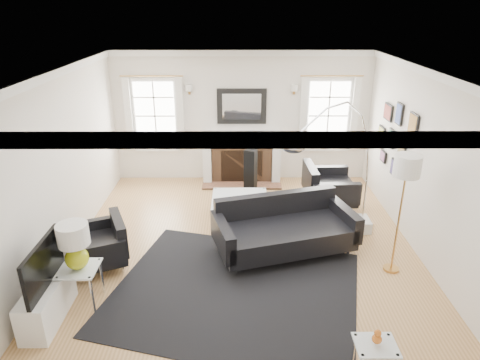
{
  "coord_description": "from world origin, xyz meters",
  "views": [
    {
      "loc": [
        -0.08,
        -6.01,
        3.68
      ],
      "look_at": [
        -0.05,
        0.3,
        1.06
      ],
      "focal_mm": 32.0,
      "sensor_mm": 36.0,
      "label": 1
    }
  ],
  "objects_px": {
    "fireplace": "(242,158)",
    "arc_floor_lamp": "(334,172)",
    "armchair_left": "(100,245)",
    "coffee_table": "(240,200)",
    "sofa": "(283,229)",
    "armchair_right": "(327,188)",
    "gourd_lamp": "(74,243)"
  },
  "relations": [
    {
      "from": "fireplace",
      "to": "arc_floor_lamp",
      "type": "bearing_deg",
      "value": -64.22
    },
    {
      "from": "fireplace",
      "to": "armchair_left",
      "type": "height_order",
      "value": "fireplace"
    },
    {
      "from": "coffee_table",
      "to": "sofa",
      "type": "bearing_deg",
      "value": -55.81
    },
    {
      "from": "fireplace",
      "to": "coffee_table",
      "type": "distance_m",
      "value": 1.88
    },
    {
      "from": "armchair_right",
      "to": "sofa",
      "type": "bearing_deg",
      "value": -121.48
    },
    {
      "from": "fireplace",
      "to": "coffee_table",
      "type": "height_order",
      "value": "fireplace"
    },
    {
      "from": "sofa",
      "to": "coffee_table",
      "type": "xyz_separation_m",
      "value": [
        -0.68,
        1.01,
        0.03
      ]
    },
    {
      "from": "sofa",
      "to": "gourd_lamp",
      "type": "xyz_separation_m",
      "value": [
        -2.76,
        -1.28,
        0.51
      ]
    },
    {
      "from": "arc_floor_lamp",
      "to": "coffee_table",
      "type": "bearing_deg",
      "value": 146.26
    },
    {
      "from": "armchair_right",
      "to": "coffee_table",
      "type": "distance_m",
      "value": 1.79
    },
    {
      "from": "gourd_lamp",
      "to": "fireplace",
      "type": "bearing_deg",
      "value": 62.9
    },
    {
      "from": "sofa",
      "to": "armchair_right",
      "type": "xyz_separation_m",
      "value": [
        1.0,
        1.63,
        0.0
      ]
    },
    {
      "from": "fireplace",
      "to": "arc_floor_lamp",
      "type": "xyz_separation_m",
      "value": [
        1.36,
        -2.82,
        0.79
      ]
    },
    {
      "from": "sofa",
      "to": "arc_floor_lamp",
      "type": "distance_m",
      "value": 1.2
    },
    {
      "from": "armchair_left",
      "to": "armchair_right",
      "type": "distance_m",
      "value": 4.29
    },
    {
      "from": "fireplace",
      "to": "arc_floor_lamp",
      "type": "relative_size",
      "value": 0.69
    },
    {
      "from": "coffee_table",
      "to": "gourd_lamp",
      "type": "bearing_deg",
      "value": -132.31
    },
    {
      "from": "armchair_left",
      "to": "coffee_table",
      "type": "xyz_separation_m",
      "value": [
        2.09,
        1.41,
        0.07
      ]
    },
    {
      "from": "fireplace",
      "to": "sofa",
      "type": "bearing_deg",
      "value": -77.62
    },
    {
      "from": "fireplace",
      "to": "sofa",
      "type": "height_order",
      "value": "fireplace"
    },
    {
      "from": "sofa",
      "to": "coffee_table",
      "type": "bearing_deg",
      "value": 124.19
    },
    {
      "from": "sofa",
      "to": "gourd_lamp",
      "type": "height_order",
      "value": "gourd_lamp"
    },
    {
      "from": "gourd_lamp",
      "to": "arc_floor_lamp",
      "type": "bearing_deg",
      "value": 20.99
    },
    {
      "from": "armchair_right",
      "to": "arc_floor_lamp",
      "type": "relative_size",
      "value": 0.43
    },
    {
      "from": "armchair_left",
      "to": "arc_floor_lamp",
      "type": "relative_size",
      "value": 0.47
    },
    {
      "from": "gourd_lamp",
      "to": "arc_floor_lamp",
      "type": "relative_size",
      "value": 0.26
    },
    {
      "from": "sofa",
      "to": "armchair_left",
      "type": "relative_size",
      "value": 2.04
    },
    {
      "from": "fireplace",
      "to": "gourd_lamp",
      "type": "height_order",
      "value": "gourd_lamp"
    },
    {
      "from": "coffee_table",
      "to": "gourd_lamp",
      "type": "distance_m",
      "value": 3.13
    },
    {
      "from": "sofa",
      "to": "armchair_left",
      "type": "distance_m",
      "value": 2.81
    },
    {
      "from": "sofa",
      "to": "coffee_table",
      "type": "distance_m",
      "value": 1.22
    },
    {
      "from": "sofa",
      "to": "arc_floor_lamp",
      "type": "height_order",
      "value": "arc_floor_lamp"
    }
  ]
}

